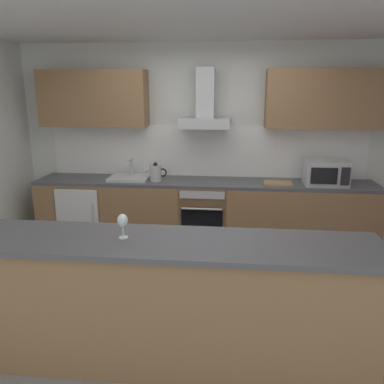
% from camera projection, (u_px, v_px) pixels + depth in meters
% --- Properties ---
extents(ground, '(5.86, 4.58, 0.02)m').
position_uv_depth(ground, '(191.00, 308.00, 3.71)').
color(ground, gray).
extents(ceiling, '(5.86, 4.58, 0.02)m').
position_uv_depth(ceiling, '(191.00, 12.00, 3.04)').
color(ceiling, white).
extents(wall_back, '(5.86, 0.12, 2.60)m').
position_uv_depth(wall_back, '(206.00, 145.00, 5.15)').
color(wall_back, silver).
rests_on(wall_back, ground).
extents(backsplash_tile, '(4.13, 0.02, 0.66)m').
position_uv_depth(backsplash_tile, '(206.00, 151.00, 5.10)').
color(backsplash_tile, white).
extents(counter_back, '(4.28, 0.60, 0.90)m').
position_uv_depth(counter_back, '(203.00, 215.00, 5.00)').
color(counter_back, olive).
rests_on(counter_back, ground).
extents(counter_island, '(3.03, 0.64, 0.99)m').
position_uv_depth(counter_island, '(167.00, 303.00, 2.83)').
color(counter_island, olive).
rests_on(counter_island, ground).
extents(upper_cabinets, '(4.22, 0.32, 0.70)m').
position_uv_depth(upper_cabinets, '(205.00, 99.00, 4.78)').
color(upper_cabinets, olive).
extents(oven, '(0.60, 0.62, 0.80)m').
position_uv_depth(oven, '(204.00, 215.00, 4.98)').
color(oven, slate).
rests_on(oven, ground).
extents(refrigerator, '(0.58, 0.60, 0.85)m').
position_uv_depth(refrigerator, '(86.00, 213.00, 5.14)').
color(refrigerator, white).
rests_on(refrigerator, ground).
extents(microwave, '(0.50, 0.38, 0.30)m').
position_uv_depth(microwave, '(326.00, 173.00, 4.65)').
color(microwave, '#B7BABC').
rests_on(microwave, counter_back).
extents(sink, '(0.50, 0.40, 0.26)m').
position_uv_depth(sink, '(130.00, 177.00, 4.96)').
color(sink, silver).
rests_on(sink, counter_back).
extents(kettle, '(0.29, 0.15, 0.24)m').
position_uv_depth(kettle, '(156.00, 173.00, 4.87)').
color(kettle, '#B7BABC').
rests_on(kettle, counter_back).
extents(range_hood, '(0.62, 0.45, 0.72)m').
position_uv_depth(range_hood, '(205.00, 109.00, 4.76)').
color(range_hood, '#B7BABC').
extents(wine_glass, '(0.08, 0.08, 0.18)m').
position_uv_depth(wine_glass, '(123.00, 221.00, 2.72)').
color(wine_glass, silver).
rests_on(wine_glass, counter_island).
extents(chopping_board, '(0.35, 0.23, 0.02)m').
position_uv_depth(chopping_board, '(278.00, 183.00, 4.75)').
color(chopping_board, tan).
rests_on(chopping_board, counter_back).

